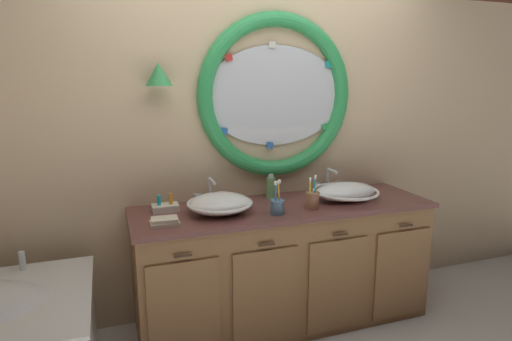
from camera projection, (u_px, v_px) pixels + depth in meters
name	position (u px, v px, depth m)	size (l,w,h in m)	color
ground_plane	(286.00, 341.00, 2.78)	(14.00, 14.00, 0.00)	silver
back_wall_assembly	(258.00, 127.00, 3.04)	(6.40, 0.26, 2.60)	#D6B78E
vanity_counter	(284.00, 263.00, 2.95)	(2.01, 0.65, 0.84)	olive
sink_basin_left	(220.00, 203.00, 2.68)	(0.41, 0.41, 0.13)	white
sink_basin_right	(346.00, 191.00, 2.97)	(0.46, 0.46, 0.12)	white
faucet_set_left	(211.00, 193.00, 2.90)	(0.23, 0.15, 0.18)	silver
faucet_set_right	(328.00, 182.00, 3.19)	(0.23, 0.15, 0.18)	silver
toothbrush_holder_left	(277.00, 206.00, 2.66)	(0.09, 0.09, 0.22)	slate
toothbrush_holder_right	(313.00, 200.00, 2.77)	(0.09, 0.09, 0.22)	#996647
soap_dispenser	(271.00, 187.00, 3.02)	(0.06, 0.07, 0.18)	#6BAD66
folded_hand_towel	(165.00, 221.00, 2.47)	(0.16, 0.11, 0.04)	beige
toiletry_basket	(165.00, 207.00, 2.73)	(0.17, 0.11, 0.11)	beige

